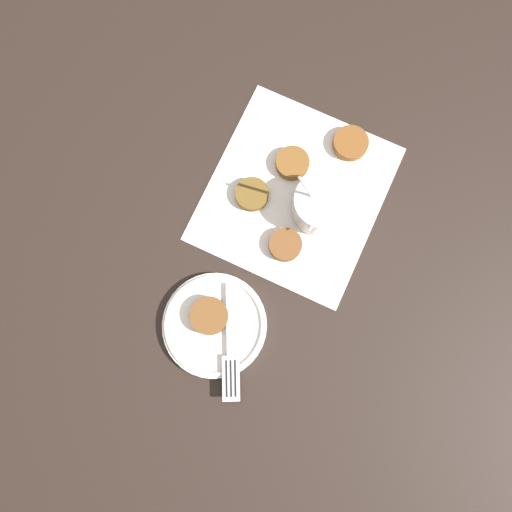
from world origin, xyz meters
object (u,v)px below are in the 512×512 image
at_px(serving_plate, 215,325).
at_px(fork, 231,355).
at_px(fritter_on_plate, 209,316).
at_px(sauce_bowl, 320,206).

distance_m(serving_plate, fork, 0.06).
height_order(serving_plate, fritter_on_plate, fritter_on_plate).
bearing_deg(fritter_on_plate, fork, 53.24).
distance_m(serving_plate, fritter_on_plate, 0.02).
height_order(sauce_bowl, serving_plate, sauce_bowl).
bearing_deg(serving_plate, fork, 53.64).
bearing_deg(fritter_on_plate, serving_plate, 51.87).
relative_size(serving_plate, fork, 0.97).
distance_m(sauce_bowl, fritter_on_plate, 0.27).
relative_size(sauce_bowl, fritter_on_plate, 2.06).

